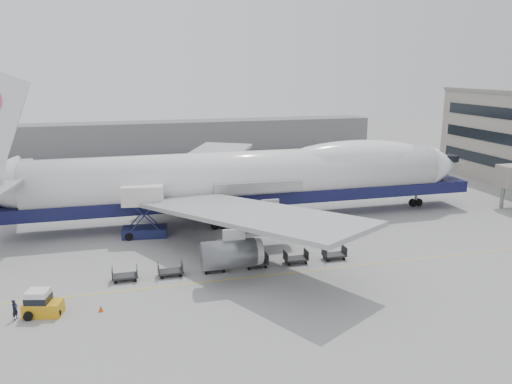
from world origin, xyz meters
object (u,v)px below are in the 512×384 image
object	(u,v)px
airliner	(249,177)
catering_truck	(143,208)
ground_worker	(15,310)
baggage_tug	(41,304)

from	to	relation	value
airliner	catering_truck	size ratio (longest dim) A/B	10.96
ground_worker	catering_truck	bearing A→B (deg)	-6.94
airliner	catering_truck	world-z (taller)	airliner
baggage_tug	airliner	bearing A→B (deg)	57.60
baggage_tug	ground_worker	distance (m)	1.90
airliner	catering_truck	bearing A→B (deg)	-165.36
airliner	ground_worker	size ratio (longest dim) A/B	41.00
catering_truck	ground_worker	xyz separation A→B (m)	(-10.67, -17.60, -2.63)
airliner	catering_truck	xyz separation A→B (m)	(-13.33, -3.48, -2.18)
baggage_tug	ground_worker	bearing A→B (deg)	-158.73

